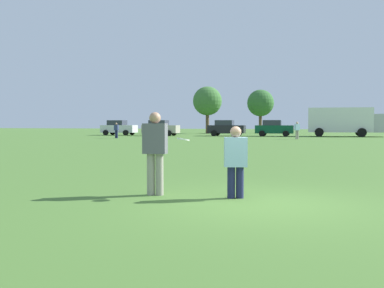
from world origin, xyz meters
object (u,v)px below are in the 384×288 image
object	(u,v)px
parked_car_center	(226,128)
player_thrower	(155,148)
parked_car_near_left	(119,128)
parked_car_mid_right	(274,128)
parked_car_mid_left	(160,128)
bystander_far_jogger	(116,129)
frisbee	(183,139)
player_defender	(236,158)
box_truck	(346,121)
bystander_field_marshal	(297,129)

from	to	relation	value
parked_car_center	player_thrower	bearing A→B (deg)	-81.39
parked_car_near_left	parked_car_mid_right	xyz separation A→B (m)	(18.69, 0.54, 0.00)
player_thrower	parked_car_center	world-z (taller)	parked_car_center
parked_car_mid_left	bystander_far_jogger	xyz separation A→B (m)	(-1.53, -8.95, -0.06)
frisbee	player_thrower	bearing A→B (deg)	173.63
player_defender	bystander_far_jogger	distance (m)	37.03
player_defender	box_truck	bearing A→B (deg)	83.62
parked_car_mid_left	parked_car_center	bearing A→B (deg)	9.56
parked_car_center	bystander_field_marshal	xyz separation A→B (m)	(8.29, -8.53, -0.00)
parked_car_mid_right	parked_car_near_left	bearing A→B (deg)	-178.34
player_defender	bystander_far_jogger	bearing A→B (deg)	117.97
parked_car_mid_left	bystander_far_jogger	world-z (taller)	parked_car_mid_left
parked_car_center	parked_car_mid_right	xyz separation A→B (m)	(5.44, 0.15, 0.00)
player_defender	frisbee	xyz separation A→B (m)	(-1.09, -0.12, 0.39)
parked_car_near_left	bystander_field_marshal	size ratio (longest dim) A/B	2.58
box_truck	parked_car_near_left	bearing A→B (deg)	-176.32
parked_car_mid_left	bystander_field_marshal	distance (m)	17.45
parked_car_near_left	box_truck	world-z (taller)	box_truck
box_truck	bystander_far_jogger	size ratio (longest dim) A/B	5.56
player_thrower	parked_car_center	bearing A→B (deg)	98.61
player_defender	bystander_field_marshal	xyz separation A→B (m)	(0.04, 34.40, 0.10)
parked_car_near_left	player_thrower	bearing A→B (deg)	-65.11
player_thrower	parked_car_mid_left	size ratio (longest dim) A/B	0.42
player_thrower	box_truck	bearing A→B (deg)	81.41
frisbee	parked_car_mid_left	distance (m)	44.30
parked_car_center	bystander_far_jogger	xyz separation A→B (m)	(-9.12, -10.23, -0.06)
player_thrower	parked_car_mid_right	distance (m)	43.14
player_thrower	parked_car_center	size ratio (longest dim) A/B	0.42
parked_car_mid_left	bystander_far_jogger	bearing A→B (deg)	-99.70
parked_car_near_left	bystander_far_jogger	size ratio (longest dim) A/B	2.75
player_thrower	parked_car_near_left	bearing A→B (deg)	114.89
parked_car_near_left	bystander_far_jogger	bearing A→B (deg)	-67.21
parked_car_near_left	parked_car_center	xyz separation A→B (m)	(13.25, 0.40, 0.00)
frisbee	box_truck	world-z (taller)	box_truck
box_truck	player_defender	bearing A→B (deg)	-96.38
parked_car_center	box_truck	bearing A→B (deg)	5.65
player_defender	frisbee	size ratio (longest dim) A/B	5.43
bystander_far_jogger	bystander_field_marshal	xyz separation A→B (m)	(17.40, 1.70, 0.06)
frisbee	bystander_field_marshal	size ratio (longest dim) A/B	0.17
player_defender	box_truck	size ratio (longest dim) A/B	0.17
player_thrower	frisbee	size ratio (longest dim) A/B	6.53
frisbee	parked_car_near_left	xyz separation A→B (m)	(-20.41, 42.66, -0.29)
parked_car_center	bystander_field_marshal	world-z (taller)	parked_car_center
player_defender	parked_car_mid_right	world-z (taller)	parked_car_mid_right
frisbee	parked_car_near_left	bearing A→B (deg)	115.57
parked_car_center	parked_car_near_left	bearing A→B (deg)	-178.29
bystander_far_jogger	parked_car_mid_left	bearing A→B (deg)	80.30
player_thrower	bystander_far_jogger	distance (m)	36.28
bystander_field_marshal	box_truck	bearing A→B (deg)	63.47
bystander_far_jogger	player_defender	bearing A→B (deg)	-62.03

